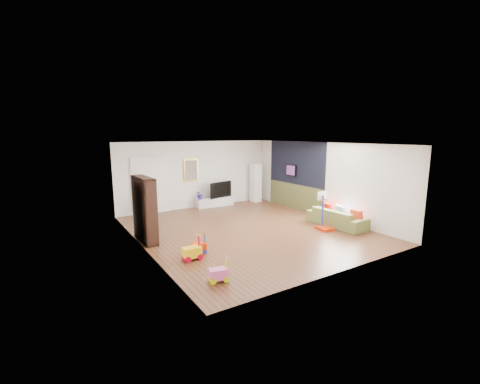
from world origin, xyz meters
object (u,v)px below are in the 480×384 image
sofa (337,218)px  basketball_hoop (326,211)px  bookshelf (145,209)px  media_console (215,202)px

sofa → basketball_hoop: size_ratio=1.63×
bookshelf → sofa: 6.06m
media_console → bookshelf: 4.74m
sofa → basketball_hoop: (-0.63, -0.09, 0.32)m
bookshelf → basketball_hoop: bearing=-22.6°
media_console → sofa: 5.16m
sofa → media_console: bearing=21.0°
sofa → basketball_hoop: 0.71m
media_console → bookshelf: bearing=-140.8°
bookshelf → sofa: size_ratio=0.93×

